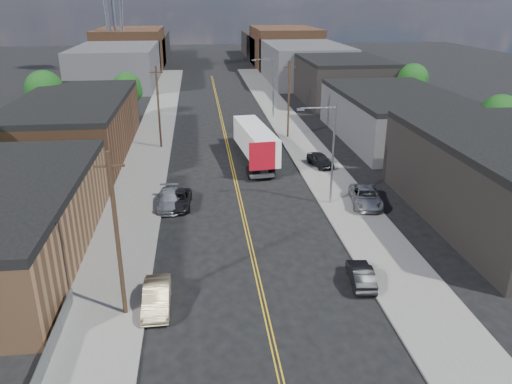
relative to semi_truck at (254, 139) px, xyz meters
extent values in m
plane|color=black|center=(-2.67, 20.63, -2.33)|extent=(260.00, 260.00, 0.00)
cube|color=gold|center=(-2.67, 5.63, -2.33)|extent=(0.32, 120.00, 0.01)
cube|color=slate|center=(-12.17, 5.63, -2.26)|extent=(5.00, 140.00, 0.15)
cube|color=slate|center=(6.83, 5.63, -2.26)|extent=(5.00, 140.00, 0.15)
cube|color=#4F321F|center=(-20.67, 4.63, 0.67)|extent=(12.00, 26.00, 6.00)
cube|color=black|center=(-20.67, 4.63, 3.97)|extent=(12.00, 26.00, 0.60)
cube|color=navy|center=(12.53, -19.37, 1.27)|extent=(0.30, 20.00, 0.80)
cube|color=#363639|center=(19.33, 6.63, 0.42)|extent=(14.00, 24.00, 5.50)
cube|color=black|center=(19.33, 6.63, 3.47)|extent=(14.00, 24.00, 0.60)
cube|color=black|center=(19.33, 32.63, 1.17)|extent=(14.00, 22.00, 7.00)
cube|color=black|center=(19.33, 32.63, 4.97)|extent=(14.00, 22.00, 0.60)
cube|color=#363639|center=(-22.67, 55.63, 1.67)|extent=(16.00, 30.00, 8.00)
cube|color=#363639|center=(17.33, 55.63, 1.67)|extent=(16.00, 30.00, 8.00)
cube|color=#4F321F|center=(-22.67, 80.63, 2.67)|extent=(16.00, 26.00, 10.00)
cube|color=#4F321F|center=(17.33, 80.63, 2.67)|extent=(16.00, 26.00, 10.00)
cube|color=black|center=(-22.67, 100.63, 1.17)|extent=(16.00, 40.00, 7.00)
cube|color=black|center=(17.33, 100.63, 1.17)|extent=(16.00, 40.00, 7.00)
cylinder|color=gray|center=(-24.67, 70.63, 12.67)|extent=(0.80, 0.80, 30.00)
cylinder|color=gray|center=(-26.43, 68.87, 12.67)|extent=(1.94, 1.94, 29.98)
cylinder|color=gray|center=(-22.91, 68.87, 12.67)|extent=(1.94, 1.94, 29.98)
cylinder|color=gray|center=(-26.43, 72.39, 12.67)|extent=(1.94, 1.94, 29.98)
cylinder|color=gray|center=(-22.91, 72.39, 12.67)|extent=(1.94, 1.94, 29.98)
cylinder|color=gray|center=(5.33, -14.37, 2.17)|extent=(0.18, 0.18, 9.00)
cylinder|color=gray|center=(3.83, -14.37, 6.47)|extent=(3.00, 0.12, 0.12)
cube|color=gray|center=(2.33, -14.37, 6.37)|extent=(0.60, 0.25, 0.18)
cylinder|color=gray|center=(5.33, 20.63, 2.17)|extent=(0.18, 0.18, 9.00)
cylinder|color=gray|center=(3.83, 20.63, 6.47)|extent=(3.00, 0.12, 0.12)
cube|color=gray|center=(2.33, 20.63, 6.37)|extent=(0.60, 0.25, 0.18)
cylinder|color=black|center=(-10.87, -29.37, 2.67)|extent=(0.26, 0.26, 10.00)
cube|color=black|center=(-10.87, -29.37, 6.87)|extent=(1.60, 0.12, 0.12)
cylinder|color=black|center=(-10.87, 5.63, 2.67)|extent=(0.26, 0.26, 10.00)
cube|color=black|center=(-10.87, 5.63, 6.87)|extent=(1.60, 0.12, 0.12)
cylinder|color=black|center=(5.53, 8.63, 2.67)|extent=(0.26, 0.26, 10.00)
cube|color=black|center=(5.53, 8.63, 6.87)|extent=(1.60, 0.12, 0.12)
cube|color=slate|center=(-14.17, -35.87, -1.13)|extent=(0.05, 16.00, 0.05)
cylinder|color=black|center=(-26.67, 15.63, -0.08)|extent=(0.36, 0.36, 4.50)
sphere|color=#113E10|center=(-26.67, 15.63, 3.52)|extent=(5.04, 5.04, 5.04)
sphere|color=#113E10|center=(-26.07, 15.93, 2.62)|extent=(3.96, 3.96, 3.96)
sphere|color=#113E10|center=(-27.17, 15.23, 2.89)|extent=(3.60, 3.60, 3.60)
cylinder|color=black|center=(-16.67, 22.63, -0.46)|extent=(0.36, 0.36, 3.75)
sphere|color=#113E10|center=(-16.67, 22.63, 2.54)|extent=(4.20, 4.20, 4.20)
sphere|color=#113E10|center=(-16.07, 22.93, 1.79)|extent=(3.30, 3.30, 3.30)
sphere|color=#113E10|center=(-17.17, 22.23, 2.02)|extent=(3.00, 3.00, 3.00)
cylinder|color=black|center=(27.33, -3.37, -0.33)|extent=(0.36, 0.36, 4.00)
sphere|color=#113E10|center=(27.33, -3.37, 2.87)|extent=(4.48, 4.48, 4.48)
sphere|color=#113E10|center=(27.93, -3.07, 2.07)|extent=(3.52, 3.52, 3.52)
sphere|color=#113E10|center=(26.83, -3.77, 2.31)|extent=(3.20, 3.20, 3.20)
cylinder|color=black|center=(27.33, 20.63, -0.21)|extent=(0.36, 0.36, 4.25)
sphere|color=#113E10|center=(27.33, 20.63, 3.19)|extent=(4.76, 4.76, 4.76)
sphere|color=#113E10|center=(27.93, 20.93, 2.34)|extent=(3.74, 3.74, 3.74)
sphere|color=#113E10|center=(26.83, 20.23, 2.60)|extent=(3.40, 3.40, 3.40)
cube|color=silver|center=(0.00, -1.57, 0.32)|extent=(3.93, 12.46, 2.86)
cube|color=maroon|center=(0.00, -7.70, 0.32)|extent=(2.67, 0.40, 2.88)
cube|color=gray|center=(0.00, -7.70, -1.77)|extent=(2.57, 0.86, 0.25)
cube|color=black|center=(0.00, 5.98, -0.75)|extent=(2.88, 3.52, 3.16)
cylinder|color=black|center=(0.00, -6.30, -1.82)|extent=(2.75, 1.29, 1.02)
cylinder|color=black|center=(0.00, 5.98, -1.82)|extent=(2.65, 1.28, 1.02)
imported|color=#9A8965|center=(-9.07, -28.89, -1.60)|extent=(1.61, 4.46, 1.46)
imported|color=black|center=(-8.23, -13.37, -1.67)|extent=(2.47, 4.90, 1.33)
imported|color=#A9ACAF|center=(-9.07, -13.37, -1.62)|extent=(2.04, 4.92, 1.42)
imported|color=black|center=(3.89, -27.68, -1.68)|extent=(1.83, 4.09, 1.30)
imported|color=gray|center=(8.33, -15.17, -1.42)|extent=(3.38, 5.79, 1.51)
imported|color=black|center=(6.86, -4.05, -1.47)|extent=(2.61, 4.46, 1.43)
imported|color=black|center=(0.46, 13.47, -1.63)|extent=(2.33, 5.05, 1.40)
camera|label=1|loc=(-6.12, -54.79, 15.08)|focal=35.00mm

